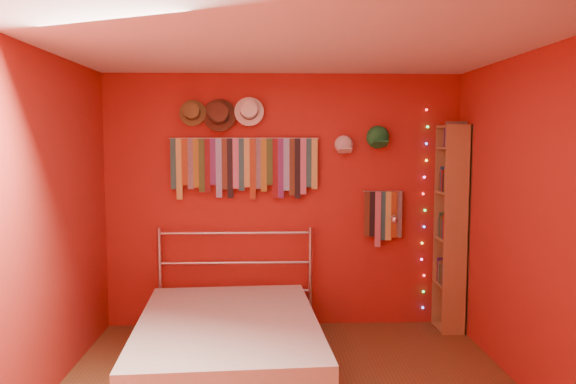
{
  "coord_description": "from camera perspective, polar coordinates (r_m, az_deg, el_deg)",
  "views": [
    {
      "loc": [
        -0.15,
        -3.78,
        1.87
      ],
      "look_at": [
        0.02,
        0.9,
        1.42
      ],
      "focal_mm": 35.0,
      "sensor_mm": 36.0,
      "label": 1
    }
  ],
  "objects": [
    {
      "name": "fedora_brown",
      "position": [
        5.45,
        -7.02,
        7.86
      ],
      "size": [
        0.32,
        0.18,
        0.32
      ],
      "rotation": [
        1.36,
        0.0,
        0.0
      ],
      "color": "#4B2B1A",
      "rests_on": "back_wall"
    },
    {
      "name": "bed",
      "position": [
        4.68,
        -6.09,
        -15.03
      ],
      "size": [
        1.63,
        2.12,
        1.0
      ],
      "rotation": [
        0.0,
        0.0,
        0.06
      ],
      "color": "silver",
      "rests_on": "ground"
    },
    {
      "name": "left_wall",
      "position": [
        4.15,
        -24.78,
        -3.63
      ],
      "size": [
        0.02,
        3.5,
        2.5
      ],
      "primitive_type": "cube",
      "color": "#A3211A",
      "rests_on": "ground"
    },
    {
      "name": "cap_green",
      "position": [
        5.58,
        9.11,
        5.5
      ],
      "size": [
        0.2,
        0.25,
        0.2
      ],
      "color": "#1C8039",
      "rests_on": "back_wall"
    },
    {
      "name": "bookshelf",
      "position": [
        5.67,
        16.6,
        -3.42
      ],
      "size": [
        0.25,
        0.34,
        2.0
      ],
      "color": "olive",
      "rests_on": "ground"
    },
    {
      "name": "fedora_white",
      "position": [
        5.44,
        -3.98,
        8.27
      ],
      "size": [
        0.28,
        0.15,
        0.28
      ],
      "rotation": [
        1.36,
        0.0,
        0.0
      ],
      "color": "white",
      "rests_on": "back_wall"
    },
    {
      "name": "reading_lamp",
      "position": [
        5.47,
        10.7,
        -2.74
      ],
      "size": [
        0.07,
        0.31,
        0.09
      ],
      "color": "silver",
      "rests_on": "back_wall"
    },
    {
      "name": "tie_rack",
      "position": [
        5.47,
        -4.4,
        2.82
      ],
      "size": [
        1.45,
        0.03,
        0.6
      ],
      "color": "silver",
      "rests_on": "back_wall"
    },
    {
      "name": "ceiling",
      "position": [
        3.83,
        0.22,
        14.94
      ],
      "size": [
        3.5,
        3.5,
        0.02
      ],
      "primitive_type": "cube",
      "color": "white",
      "rests_on": "back_wall"
    },
    {
      "name": "right_wall",
      "position": [
        4.27,
        24.43,
        -3.37
      ],
      "size": [
        0.02,
        3.5,
        2.5
      ],
      "primitive_type": "cube",
      "color": "#A3211A",
      "rests_on": "ground"
    },
    {
      "name": "fairy_lights",
      "position": [
        5.75,
        13.69,
        -1.82
      ],
      "size": [
        0.05,
        0.02,
        2.01
      ],
      "color": "#FF3333",
      "rests_on": "back_wall"
    },
    {
      "name": "cap_white",
      "position": [
        5.52,
        5.68,
        4.8
      ],
      "size": [
        0.18,
        0.23,
        0.18
      ],
      "color": "silver",
      "rests_on": "back_wall"
    },
    {
      "name": "small_tie_rack",
      "position": [
        5.63,
        9.64,
        -2.27
      ],
      "size": [
        0.4,
        0.03,
        0.56
      ],
      "color": "silver",
      "rests_on": "back_wall"
    },
    {
      "name": "fedora_olive",
      "position": [
        5.49,
        -9.72,
        8.02
      ],
      "size": [
        0.26,
        0.14,
        0.25
      ],
      "rotation": [
        1.36,
        0.0,
        0.0
      ],
      "color": "brown",
      "rests_on": "back_wall"
    },
    {
      "name": "back_wall",
      "position": [
        5.56,
        -0.49,
        -0.94
      ],
      "size": [
        3.5,
        0.02,
        2.5
      ],
      "primitive_type": "cube",
      "color": "#A3211A",
      "rests_on": "ground"
    }
  ]
}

